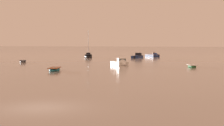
% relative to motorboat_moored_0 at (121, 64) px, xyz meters
% --- Properties ---
extents(ground_plane, '(800.00, 800.00, 0.00)m').
position_rel_motorboat_moored_0_xyz_m(ground_plane, '(12.44, -37.76, -0.28)').
color(ground_plane, gray).
extents(motorboat_moored_0, '(4.74, 4.58, 1.86)m').
position_rel_motorboat_moored_0_xyz_m(motorboat_moored_0, '(0.00, 0.00, 0.00)').
color(motorboat_moored_0, white).
rests_on(motorboat_moored_0, ground).
extents(motorboat_moored_1, '(5.57, 5.19, 1.95)m').
position_rel_motorboat_moored_0_xyz_m(motorboat_moored_1, '(-7.42, 37.59, -0.01)').
color(motorboat_moored_1, navy).
rests_on(motorboat_moored_1, ground).
extents(rowboat_moored_1, '(2.44, 3.51, 0.53)m').
position_rel_motorboat_moored_0_xyz_m(rowboat_moored_1, '(12.06, 0.47, -0.14)').
color(rowboat_moored_1, '#23602D').
rests_on(rowboat_moored_1, ground).
extents(motorboat_moored_2, '(2.21, 5.37, 1.99)m').
position_rel_motorboat_moored_0_xyz_m(motorboat_moored_2, '(-8.57, 28.97, 0.02)').
color(motorboat_moored_2, navy).
rests_on(motorboat_moored_2, ground).
extents(sailboat_moored_1, '(5.22, 6.83, 7.52)m').
position_rel_motorboat_moored_0_xyz_m(sailboat_moored_1, '(-22.58, 27.62, 0.04)').
color(sailboat_moored_1, black).
rests_on(sailboat_moored_1, ground).
extents(rowboat_moored_2, '(3.21, 3.52, 0.56)m').
position_rel_motorboat_moored_0_xyz_m(rowboat_moored_2, '(-20.98, -0.54, -0.13)').
color(rowboat_moored_2, gray).
rests_on(rowboat_moored_2, ground).
extents(rowboat_moored_3, '(2.94, 4.12, 0.62)m').
position_rel_motorboat_moored_0_xyz_m(rowboat_moored_3, '(-3.00, -14.99, -0.11)').
color(rowboat_moored_3, '#197084').
rests_on(rowboat_moored_3, ground).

